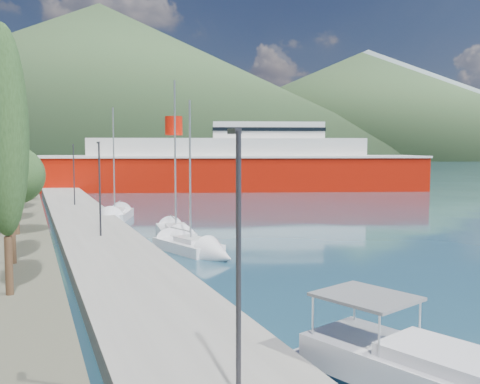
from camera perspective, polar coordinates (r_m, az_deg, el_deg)
name	(u,v)px	position (r m, az deg, el deg)	size (l,w,h in m)	color
ground	(85,174)	(140.09, -16.25, 1.84)	(1400.00, 1400.00, 0.00)	navy
quay	(85,222)	(45.91, -16.21, -3.07)	(5.00, 88.00, 0.80)	gray
hills_far	(161,89)	(659.70, -8.41, 10.78)	(1480.00, 900.00, 180.00)	gray
hills_near	(185,91)	(409.56, -5.91, 10.62)	(1010.00, 520.00, 115.00)	#344D2C
tree_row	(17,155)	(49.85, -22.66, 3.71)	(3.85, 64.17, 10.76)	#47301E
lamp_posts	(102,186)	(34.15, -14.49, 0.58)	(0.15, 45.27, 6.06)	#2D2D33
sailboat_near	(203,251)	(32.34, -3.94, -6.30)	(4.04, 7.40, 10.19)	silver
sailboat_mid	(179,238)	(37.00, -6.51, -4.90)	(3.23, 8.59, 12.06)	silver
sailboat_far	(112,218)	(48.20, -13.54, -2.76)	(4.78, 7.85, 11.00)	silver
ferry	(229,166)	(83.88, -1.18, 2.76)	(61.42, 31.26, 12.01)	#A91205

